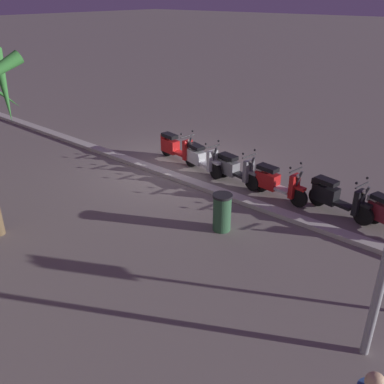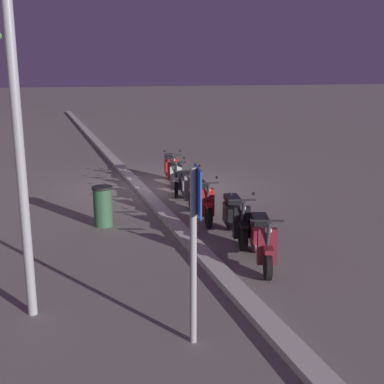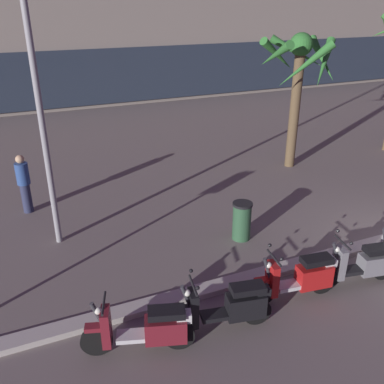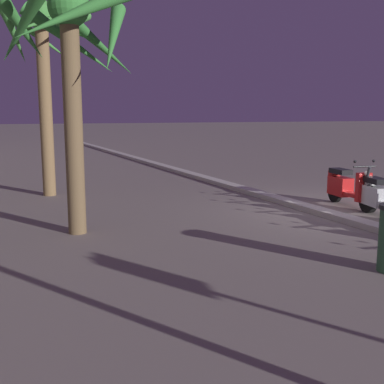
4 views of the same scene
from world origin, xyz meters
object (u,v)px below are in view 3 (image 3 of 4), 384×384
(scooter_black_mid_rear, at_px, (229,307))
(street_lamp, at_px, (29,38))
(scooter_red_second_in_line, at_px, (301,277))
(litter_bin, at_px, (242,220))
(scooter_maroon_last_in_row, at_px, (147,329))
(palm_tree_near_sign, at_px, (299,68))
(scooter_grey_lead_nearest, at_px, (364,264))
(pedestrian_by_palm_tree, at_px, (24,183))

(scooter_black_mid_rear, xyz_separation_m, street_lamp, (-2.34, 4.25, 4.16))
(scooter_red_second_in_line, xyz_separation_m, litter_bin, (0.07, 2.42, 0.02))
(scooter_maroon_last_in_row, bearing_deg, palm_tree_near_sign, 40.74)
(scooter_red_second_in_line, distance_m, street_lamp, 7.05)
(scooter_grey_lead_nearest, bearing_deg, litter_bin, 118.90)
(scooter_red_second_in_line, height_order, pedestrian_by_palm_tree, pedestrian_by_palm_tree)
(pedestrian_by_palm_tree, bearing_deg, street_lamp, -74.26)
(scooter_maroon_last_in_row, xyz_separation_m, scooter_red_second_in_line, (3.14, 0.14, 0.02))
(scooter_red_second_in_line, bearing_deg, street_lamp, 134.72)
(scooter_black_mid_rear, distance_m, pedestrian_by_palm_tree, 6.85)
(scooter_maroon_last_in_row, distance_m, scooter_black_mid_rear, 1.48)
(scooter_maroon_last_in_row, bearing_deg, scooter_grey_lead_nearest, 0.37)
(scooter_grey_lead_nearest, distance_m, street_lamp, 8.04)
(scooter_grey_lead_nearest, bearing_deg, palm_tree_near_sign, 67.06)
(scooter_red_second_in_line, relative_size, palm_tree_near_sign, 0.41)
(pedestrian_by_palm_tree, bearing_deg, scooter_black_mid_rear, -64.97)
(pedestrian_by_palm_tree, relative_size, street_lamp, 0.21)
(scooter_black_mid_rear, height_order, scooter_red_second_in_line, same)
(scooter_black_mid_rear, height_order, street_lamp, street_lamp)
(scooter_grey_lead_nearest, relative_size, pedestrian_by_palm_tree, 1.07)
(scooter_red_second_in_line, bearing_deg, litter_bin, 88.25)
(street_lamp, bearing_deg, litter_bin, -21.73)
(scooter_red_second_in_line, distance_m, palm_tree_near_sign, 7.86)
(scooter_red_second_in_line, bearing_deg, palm_tree_near_sign, 56.10)
(pedestrian_by_palm_tree, height_order, litter_bin, pedestrian_by_palm_tree)
(scooter_red_second_in_line, height_order, street_lamp, street_lamp)
(pedestrian_by_palm_tree, distance_m, litter_bin, 5.86)
(scooter_red_second_in_line, bearing_deg, pedestrian_by_palm_tree, 127.23)
(scooter_black_mid_rear, xyz_separation_m, litter_bin, (1.73, 2.62, 0.03))
(street_lamp, bearing_deg, pedestrian_by_palm_tree, 105.74)
(scooter_red_second_in_line, bearing_deg, scooter_grey_lead_nearest, -4.24)
(scooter_maroon_last_in_row, height_order, scooter_black_mid_rear, scooter_black_mid_rear)
(palm_tree_near_sign, relative_size, litter_bin, 4.61)
(scooter_grey_lead_nearest, bearing_deg, street_lamp, 142.81)
(scooter_maroon_last_in_row, bearing_deg, scooter_black_mid_rear, -2.47)
(pedestrian_by_palm_tree, bearing_deg, scooter_maroon_last_in_row, -77.01)
(scooter_red_second_in_line, relative_size, street_lamp, 0.24)
(scooter_maroon_last_in_row, height_order, scooter_red_second_in_line, scooter_red_second_in_line)
(palm_tree_near_sign, bearing_deg, scooter_red_second_in_line, -123.90)
(scooter_black_mid_rear, relative_size, pedestrian_by_palm_tree, 1.13)
(litter_bin, bearing_deg, scooter_black_mid_rear, -123.49)
(palm_tree_near_sign, distance_m, pedestrian_by_palm_tree, 8.98)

